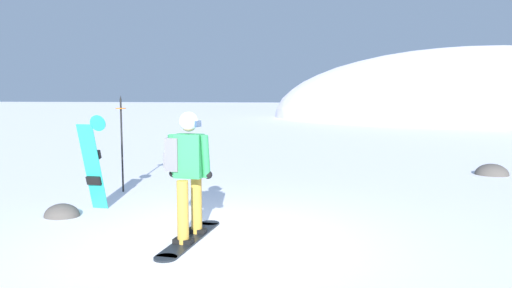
{
  "coord_description": "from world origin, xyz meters",
  "views": [
    {
      "loc": [
        1.85,
        -5.76,
        1.91
      ],
      "look_at": [
        -0.15,
        2.99,
        1.0
      ],
      "focal_mm": 32.73,
      "sensor_mm": 36.0,
      "label": 1
    }
  ],
  "objects_px": {
    "spare_snowboard": "(93,163)",
    "piste_marker_near": "(122,137)",
    "rock_dark": "(492,175)",
    "snowboarder_main": "(187,172)",
    "rock_mid": "(62,216)"
  },
  "relations": [
    {
      "from": "piste_marker_near",
      "to": "rock_dark",
      "type": "bearing_deg",
      "value": 26.21
    },
    {
      "from": "spare_snowboard",
      "to": "piste_marker_near",
      "type": "relative_size",
      "value": 0.83
    },
    {
      "from": "snowboarder_main",
      "to": "rock_dark",
      "type": "distance_m",
      "value": 8.54
    },
    {
      "from": "rock_dark",
      "to": "rock_mid",
      "type": "relative_size",
      "value": 1.36
    },
    {
      "from": "rock_dark",
      "to": "spare_snowboard",
      "type": "bearing_deg",
      "value": -144.27
    },
    {
      "from": "spare_snowboard",
      "to": "rock_dark",
      "type": "distance_m",
      "value": 9.28
    },
    {
      "from": "spare_snowboard",
      "to": "piste_marker_near",
      "type": "distance_m",
      "value": 1.61
    },
    {
      "from": "spare_snowboard",
      "to": "rock_dark",
      "type": "xyz_separation_m",
      "value": [
        7.51,
        5.4,
        -0.81
      ]
    },
    {
      "from": "snowboarder_main",
      "to": "rock_dark",
      "type": "height_order",
      "value": "snowboarder_main"
    },
    {
      "from": "spare_snowboard",
      "to": "rock_dark",
      "type": "height_order",
      "value": "spare_snowboard"
    },
    {
      "from": "snowboarder_main",
      "to": "rock_dark",
      "type": "bearing_deg",
      "value": 50.66
    },
    {
      "from": "rock_dark",
      "to": "rock_mid",
      "type": "height_order",
      "value": "rock_dark"
    },
    {
      "from": "spare_snowboard",
      "to": "piste_marker_near",
      "type": "height_order",
      "value": "piste_marker_near"
    },
    {
      "from": "spare_snowboard",
      "to": "piste_marker_near",
      "type": "bearing_deg",
      "value": 101.83
    },
    {
      "from": "snowboarder_main",
      "to": "piste_marker_near",
      "type": "xyz_separation_m",
      "value": [
        -2.45,
        2.71,
        0.19
      ]
    }
  ]
}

